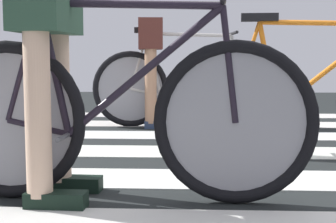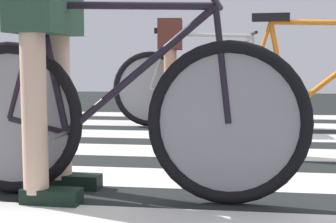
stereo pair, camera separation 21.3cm
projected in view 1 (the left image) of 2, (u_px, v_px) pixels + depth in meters
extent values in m
cube|color=black|center=(300.00, 171.00, 2.86)|extent=(18.00, 14.00, 0.02)
cube|color=silver|center=(329.00, 180.00, 2.60)|extent=(5.20, 0.44, 0.00)
cube|color=silver|center=(262.00, 152.00, 3.39)|extent=(5.20, 0.44, 0.00)
cube|color=silver|center=(284.00, 136.00, 4.13)|extent=(5.20, 0.44, 0.00)
cube|color=silver|center=(270.00, 125.00, 4.86)|extent=(5.20, 0.44, 0.00)
cube|color=silver|center=(243.00, 116.00, 5.65)|extent=(5.20, 0.44, 0.00)
torus|color=black|center=(8.00, 120.00, 2.25)|extent=(0.72, 0.09, 0.72)
torus|color=black|center=(235.00, 123.00, 2.15)|extent=(0.72, 0.09, 0.72)
cylinder|color=gray|center=(8.00, 120.00, 2.25)|extent=(0.61, 0.03, 0.61)
cylinder|color=gray|center=(235.00, 123.00, 2.15)|extent=(0.61, 0.03, 0.61)
cylinder|color=black|center=(130.00, 4.00, 2.14)|extent=(0.80, 0.07, 0.05)
cylinder|color=black|center=(144.00, 72.00, 2.17)|extent=(0.70, 0.06, 0.59)
cylinder|color=black|center=(54.00, 69.00, 2.20)|extent=(0.15, 0.04, 0.59)
cylinder|color=black|center=(39.00, 127.00, 2.24)|extent=(0.29, 0.04, 0.09)
cylinder|color=black|center=(24.00, 62.00, 2.21)|extent=(0.19, 0.03, 0.53)
cylinder|color=black|center=(229.00, 65.00, 2.13)|extent=(0.09, 0.03, 0.50)
cylinder|color=black|center=(223.00, 1.00, 2.11)|extent=(0.05, 0.52, 0.03)
cylinder|color=#4C4C51|center=(69.00, 134.00, 2.23)|extent=(0.03, 0.34, 0.02)
cylinder|color=beige|center=(58.00, 84.00, 2.35)|extent=(0.11, 0.11, 0.94)
cylinder|color=beige|center=(37.00, 87.00, 2.07)|extent=(0.11, 0.11, 0.94)
cube|color=#2B4937|center=(46.00, 1.00, 2.18)|extent=(0.24, 0.42, 0.28)
cube|color=black|center=(74.00, 184.00, 2.40)|extent=(0.26, 0.11, 0.07)
cube|color=black|center=(56.00, 200.00, 2.12)|extent=(0.26, 0.11, 0.07)
torus|color=black|center=(234.00, 101.00, 3.34)|extent=(0.72, 0.11, 0.72)
cylinder|color=gray|center=(234.00, 101.00, 3.34)|extent=(0.61, 0.05, 0.61)
cylinder|color=orange|center=(322.00, 23.00, 3.21)|extent=(0.80, 0.10, 0.05)
cylinder|color=orange|center=(330.00, 68.00, 3.24)|extent=(0.70, 0.09, 0.59)
cylinder|color=orange|center=(268.00, 66.00, 3.29)|extent=(0.16, 0.05, 0.59)
cylinder|color=orange|center=(255.00, 105.00, 3.32)|extent=(0.29, 0.05, 0.09)
cylinder|color=orange|center=(247.00, 62.00, 3.30)|extent=(0.19, 0.04, 0.53)
cube|color=black|center=(260.00, 17.00, 3.26)|extent=(0.25, 0.11, 0.05)
cylinder|color=#4C4C51|center=(276.00, 110.00, 3.31)|extent=(0.05, 0.34, 0.02)
torus|color=black|center=(130.00, 89.00, 4.69)|extent=(0.72, 0.12, 0.72)
torus|color=black|center=(238.00, 89.00, 4.74)|extent=(0.72, 0.12, 0.72)
cylinder|color=gray|center=(130.00, 89.00, 4.69)|extent=(0.61, 0.06, 0.61)
cylinder|color=gray|center=(238.00, 89.00, 4.74)|extent=(0.61, 0.06, 0.61)
cylinder|color=#BDB8B5|center=(190.00, 35.00, 4.66)|extent=(0.80, 0.11, 0.05)
cylinder|color=#BDB8B5|center=(196.00, 66.00, 4.70)|extent=(0.70, 0.10, 0.59)
cylinder|color=#BDB8B5|center=(154.00, 65.00, 4.68)|extent=(0.16, 0.05, 0.59)
cylinder|color=#BDB8B5|center=(145.00, 92.00, 4.70)|extent=(0.29, 0.05, 0.09)
cylinder|color=#BDB8B5|center=(139.00, 61.00, 4.67)|extent=(0.19, 0.04, 0.53)
cylinder|color=#BDB8B5|center=(235.00, 62.00, 4.71)|extent=(0.09, 0.04, 0.50)
cube|color=black|center=(147.00, 30.00, 4.64)|extent=(0.25, 0.11, 0.05)
cylinder|color=black|center=(232.00, 34.00, 4.68)|extent=(0.07, 0.52, 0.03)
cylinder|color=#4C4C51|center=(160.00, 95.00, 4.71)|extent=(0.05, 0.34, 0.02)
cylinder|color=#A87A5B|center=(150.00, 72.00, 4.83)|extent=(0.11, 0.11, 0.92)
cylinder|color=#A87A5B|center=(151.00, 73.00, 4.55)|extent=(0.11, 0.11, 0.92)
cube|color=#4D241E|center=(150.00, 34.00, 4.65)|extent=(0.26, 0.43, 0.28)
cube|color=navy|center=(158.00, 121.00, 4.88)|extent=(0.27, 0.12, 0.07)
cube|color=navy|center=(158.00, 125.00, 4.60)|extent=(0.27, 0.12, 0.07)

